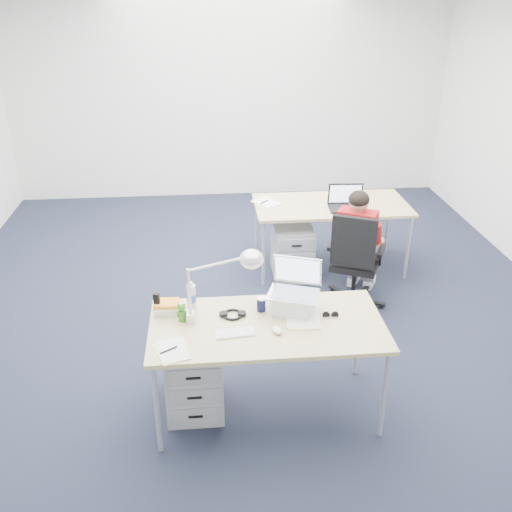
# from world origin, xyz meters

# --- Properties ---
(floor) EXTENTS (7.00, 7.00, 0.00)m
(floor) POSITION_xyz_m (0.00, 0.00, 0.00)
(floor) COLOR black
(floor) RESTS_ON ground
(room) EXTENTS (6.02, 7.02, 2.80)m
(room) POSITION_xyz_m (0.00, 0.00, 1.71)
(room) COLOR silver
(room) RESTS_ON ground
(desk_near) EXTENTS (1.60, 0.80, 0.73)m
(desk_near) POSITION_xyz_m (-0.01, -1.20, 0.68)
(desk_near) COLOR tan
(desk_near) RESTS_ON ground
(desk_far) EXTENTS (1.60, 0.80, 0.73)m
(desk_far) POSITION_xyz_m (0.92, 1.03, 0.68)
(desk_far) COLOR tan
(desk_far) RESTS_ON ground
(office_chair) EXTENTS (0.82, 0.82, 0.98)m
(office_chair) POSITION_xyz_m (0.98, 0.20, 0.28)
(office_chair) COLOR black
(office_chair) RESTS_ON ground
(seated_person) EXTENTS (0.56, 0.68, 1.14)m
(seated_person) POSITION_xyz_m (1.04, 0.34, 0.58)
(seated_person) COLOR maroon
(seated_person) RESTS_ON ground
(drawer_pedestal_near) EXTENTS (0.40, 0.50, 0.55)m
(drawer_pedestal_near) POSITION_xyz_m (-0.52, -1.12, 0.28)
(drawer_pedestal_near) COLOR #AFB2B5
(drawer_pedestal_near) RESTS_ON ground
(drawer_pedestal_far) EXTENTS (0.40, 0.50, 0.55)m
(drawer_pedestal_far) POSITION_xyz_m (0.50, 0.89, 0.28)
(drawer_pedestal_far) COLOR #AFB2B5
(drawer_pedestal_far) RESTS_ON ground
(silver_laptop) EXTENTS (0.42, 0.37, 0.37)m
(silver_laptop) POSITION_xyz_m (0.19, -1.06, 0.91)
(silver_laptop) COLOR silver
(silver_laptop) RESTS_ON desk_near
(wireless_keyboard) EXTENTS (0.27, 0.13, 0.01)m
(wireless_keyboard) POSITION_xyz_m (-0.23, -1.30, 0.74)
(wireless_keyboard) COLOR white
(wireless_keyboard) RESTS_ON desk_near
(computer_mouse) EXTENTS (0.09, 0.11, 0.04)m
(computer_mouse) POSITION_xyz_m (0.05, -1.31, 0.75)
(computer_mouse) COLOR white
(computer_mouse) RESTS_ON desk_near
(headphones) EXTENTS (0.20, 0.16, 0.03)m
(headphones) POSITION_xyz_m (-0.23, -1.08, 0.75)
(headphones) COLOR black
(headphones) RESTS_ON desk_near
(can_koozie) EXTENTS (0.07, 0.07, 0.10)m
(can_koozie) POSITION_xyz_m (-0.03, -1.03, 0.78)
(can_koozie) COLOR #13163B
(can_koozie) RESTS_ON desk_near
(water_bottle) EXTENTS (0.07, 0.07, 0.21)m
(water_bottle) POSITION_xyz_m (-0.52, -0.94, 0.83)
(water_bottle) COLOR silver
(water_bottle) RESTS_ON desk_near
(bear_figurine) EXTENTS (0.08, 0.06, 0.14)m
(bear_figurine) POSITION_xyz_m (-0.58, -1.11, 0.80)
(bear_figurine) COLOR #1E691C
(bear_figurine) RESTS_ON desk_near
(book_stack) EXTENTS (0.22, 0.20, 0.08)m
(book_stack) POSITION_xyz_m (-0.69, -0.99, 0.77)
(book_stack) COLOR silver
(book_stack) RESTS_ON desk_near
(cordless_phone) EXTENTS (0.05, 0.04, 0.16)m
(cordless_phone) POSITION_xyz_m (-0.76, -1.00, 0.81)
(cordless_phone) COLOR black
(cordless_phone) RESTS_ON desk_near
(papers_left) EXTENTS (0.24, 0.30, 0.01)m
(papers_left) POSITION_xyz_m (-0.64, -1.47, 0.73)
(papers_left) COLOR #F4F68E
(papers_left) RESTS_ON desk_near
(papers_right) EXTENTS (0.26, 0.34, 0.01)m
(papers_right) POSITION_xyz_m (0.24, -1.15, 0.74)
(papers_right) COLOR #F4F68E
(papers_right) RESTS_ON desk_near
(sunglasses) EXTENTS (0.12, 0.06, 0.03)m
(sunglasses) POSITION_xyz_m (0.44, -1.15, 0.74)
(sunglasses) COLOR black
(sunglasses) RESTS_ON desk_near
(desk_lamp) EXTENTS (0.50, 0.29, 0.54)m
(desk_lamp) POSITION_xyz_m (-0.36, -1.11, 1.00)
(desk_lamp) COLOR silver
(desk_lamp) RESTS_ON desk_near
(dark_laptop) EXTENTS (0.37, 0.36, 0.26)m
(dark_laptop) POSITION_xyz_m (1.04, 0.86, 0.86)
(dark_laptop) COLOR black
(dark_laptop) RESTS_ON desk_far
(far_cup) EXTENTS (0.07, 0.07, 0.09)m
(far_cup) POSITION_xyz_m (1.09, 1.20, 0.78)
(far_cup) COLOR white
(far_cup) RESTS_ON desk_far
(far_papers) EXTENTS (0.31, 0.34, 0.01)m
(far_papers) POSITION_xyz_m (0.24, 1.12, 0.73)
(far_papers) COLOR white
(far_papers) RESTS_ON desk_far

